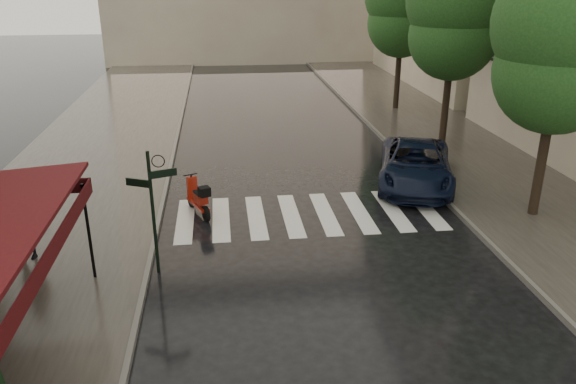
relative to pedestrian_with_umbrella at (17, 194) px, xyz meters
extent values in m
plane|color=black|center=(4.50, -3.97, -1.85)|extent=(120.00, 120.00, 0.00)
cube|color=#38332D|center=(0.00, 8.03, -1.79)|extent=(6.00, 60.00, 0.12)
cube|color=#38332D|center=(14.75, 8.03, -1.79)|extent=(5.50, 60.00, 0.12)
cube|color=#595651|center=(3.05, 8.03, -1.77)|extent=(0.12, 60.00, 0.16)
cube|color=#595651|center=(11.95, 8.03, -1.77)|extent=(0.12, 60.00, 0.16)
cube|color=silver|center=(3.80, 2.03, -1.84)|extent=(0.50, 3.20, 0.01)
cube|color=silver|center=(4.85, 2.03, -1.84)|extent=(0.50, 3.20, 0.01)
cube|color=silver|center=(5.90, 2.03, -1.84)|extent=(0.50, 3.20, 0.01)
cube|color=silver|center=(6.95, 2.03, -1.84)|extent=(0.50, 3.20, 0.01)
cube|color=silver|center=(8.00, 2.03, -1.84)|extent=(0.50, 3.20, 0.01)
cube|color=silver|center=(9.05, 2.03, -1.84)|extent=(0.50, 3.20, 0.01)
cube|color=silver|center=(10.10, 2.03, -1.84)|extent=(0.50, 3.20, 0.01)
cube|color=silver|center=(11.15, 2.03, -1.84)|extent=(0.50, 3.20, 0.01)
cube|color=#440913|center=(1.98, -4.47, 0.50)|extent=(0.04, 7.00, 0.35)
cylinder|color=black|center=(1.85, -1.22, -0.55)|extent=(0.07, 0.07, 2.35)
cylinder|color=black|center=(3.30, -0.97, -0.30)|extent=(0.08, 0.08, 3.10)
cube|color=black|center=(3.60, -0.97, 0.70)|extent=(0.62, 0.26, 0.18)
cube|color=black|center=(3.02, -0.97, 0.50)|extent=(0.56, 0.29, 0.18)
cylinder|color=black|center=(14.10, 1.03, 0.40)|extent=(0.28, 0.28, 4.26)
sphere|color=#163D16|center=(14.10, 1.03, 2.45)|extent=(3.40, 3.40, 3.40)
sphere|color=#163D16|center=(14.10, 1.03, 3.75)|extent=(3.80, 3.80, 3.80)
cylinder|color=black|center=(14.00, 8.03, 0.51)|extent=(0.28, 0.28, 4.48)
sphere|color=#163D16|center=(14.00, 8.03, 2.67)|extent=(3.40, 3.40, 3.40)
cylinder|color=black|center=(14.20, 15.03, 0.46)|extent=(0.28, 0.28, 4.37)
sphere|color=#163D16|center=(14.20, 15.03, 2.56)|extent=(3.40, 3.40, 3.40)
imported|color=black|center=(0.00, 0.00, -0.75)|extent=(0.79, 0.60, 1.94)
imported|color=black|center=(0.00, 0.00, 0.35)|extent=(1.36, 1.38, 1.06)
cube|color=#4F1D15|center=(0.24, -0.05, -0.73)|extent=(0.23, 0.39, 0.41)
cylinder|color=black|center=(4.43, 1.93, -1.61)|extent=(0.27, 0.47, 0.46)
cylinder|color=black|center=(3.96, 3.05, -1.61)|extent=(0.27, 0.47, 0.46)
cube|color=maroon|center=(4.18, 2.51, -1.54)|extent=(0.74, 1.27, 0.10)
cube|color=maroon|center=(4.28, 2.29, -1.25)|extent=(0.47, 0.60, 0.27)
cube|color=maroon|center=(4.02, 2.91, -1.17)|extent=(0.33, 0.23, 0.73)
cylinder|color=black|center=(3.98, 3.00, -0.76)|extent=(0.42, 0.20, 0.03)
cube|color=black|center=(4.41, 1.96, -0.93)|extent=(0.40, 0.39, 0.27)
imported|color=black|center=(11.50, 4.13, -1.13)|extent=(3.83, 5.61, 1.43)
camera|label=1|loc=(4.97, -13.31, 5.02)|focal=35.00mm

